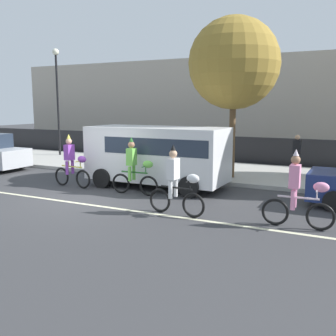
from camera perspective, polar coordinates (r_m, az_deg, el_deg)
The scene contains 13 objects.
ground_plane at distance 12.80m, azimuth -12.37°, elevation -4.41°, with size 80.00×80.00×0.00m, color #38383A.
road_centre_line at distance 12.43m, azimuth -13.82°, elevation -4.85°, with size 36.00×0.14×0.01m, color beige.
sidewalk_curb at distance 18.20m, azimuth 0.54°, elevation 0.03°, with size 60.00×5.00×0.15m, color #ADAAA3.
fence_line at distance 20.74m, azimuth 4.06°, elevation 2.87°, with size 40.00×0.08×1.40m, color black.
building_backdrop at distance 29.37m, azimuth 6.91°, elevation 9.07°, with size 28.00×8.00×5.92m, color #B2A899.
parade_cyclist_purple at distance 14.59m, azimuth -13.77°, elevation 0.56°, with size 1.72×0.50×1.92m.
parade_cyclist_lime at distance 13.01m, azimuth -4.85°, elevation -0.23°, with size 1.72×0.50×1.92m.
parade_cyclist_zebra at distance 10.54m, azimuth 1.28°, elevation -2.40°, with size 1.72×0.50×1.92m.
parade_cyclist_pink at distance 9.93m, azimuth 18.47°, elevation -3.59°, with size 1.72×0.50×1.92m.
parked_van_white at distance 14.07m, azimuth -1.35°, elevation 2.31°, with size 5.00×2.22×2.18m.
street_lamp_post at distance 23.09m, azimuth -15.80°, elevation 11.36°, with size 0.36×0.36×5.86m.
street_tree_near_lamp at distance 15.48m, azimuth 9.55°, elevation 14.72°, with size 3.46×3.46×6.08m.
pedestrian_onlooker at distance 16.72m, azimuth 18.19°, elevation 2.02°, with size 0.32×0.20×1.62m.
Camera 1 is at (7.88, -9.65, 2.94)m, focal length 42.00 mm.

